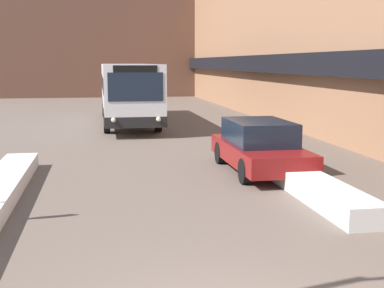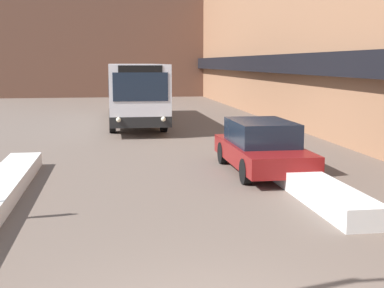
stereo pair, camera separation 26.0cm
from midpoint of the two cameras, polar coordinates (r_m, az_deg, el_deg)
The scene contains 5 objects.
building_row_right at distance 31.68m, azimuth 12.15°, elevation 11.25°, with size 5.50×60.00×9.30m.
building_backdrop_far at distance 53.28m, azimuth -7.60°, elevation 13.96°, with size 26.00×8.00×16.18m.
snow_bank_right at distance 13.58m, azimuth 12.08°, elevation -3.72°, with size 0.90×7.21×0.46m.
city_bus at distance 27.77m, azimuth -5.94°, elevation 5.68°, with size 2.56×12.38×3.03m.
parked_car_front at distance 15.37m, azimuth 7.92°, elevation -0.24°, with size 1.87×4.64×1.46m.
Camera 2 is at (-1.03, -5.65, 3.09)m, focal length 50.00 mm.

